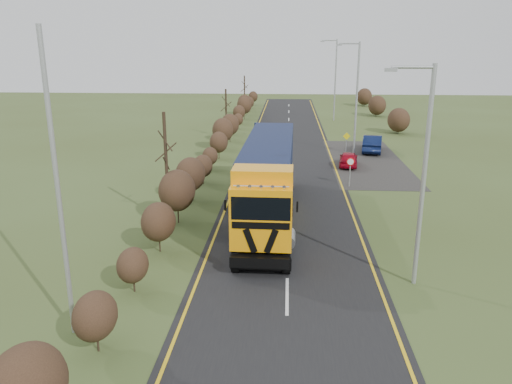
{
  "coord_description": "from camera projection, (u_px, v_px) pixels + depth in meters",
  "views": [
    {
      "loc": [
        -0.09,
        -21.42,
        9.33
      ],
      "look_at": [
        -1.68,
        3.23,
        2.06
      ],
      "focal_mm": 35.0,
      "sensor_mm": 36.0,
      "label": 1
    }
  ],
  "objects": [
    {
      "name": "car_red_hatchback",
      "position": [
        348.0,
        159.0,
        39.92
      ],
      "size": [
        1.83,
        3.65,
        1.19
      ],
      "primitive_type": "imported",
      "rotation": [
        0.0,
        0.0,
        3.02
      ],
      "color": "#9E071A",
      "rests_on": "ground"
    },
    {
      "name": "warning_board",
      "position": [
        346.0,
        140.0,
        45.34
      ],
      "size": [
        0.67,
        0.11,
        1.76
      ],
      "color": "#9FA3A5",
      "rests_on": "ground"
    },
    {
      "name": "road",
      "position": [
        288.0,
        193.0,
        32.71
      ],
      "size": [
        8.0,
        120.0,
        0.02
      ],
      "primitive_type": "cube",
      "color": "black",
      "rests_on": "ground"
    },
    {
      "name": "hedgerow",
      "position": [
        191.0,
        176.0,
        30.61
      ],
      "size": [
        2.24,
        102.04,
        6.05
      ],
      "color": "#322116",
      "rests_on": "ground"
    },
    {
      "name": "streetlight_far",
      "position": [
        334.0,
        76.0,
        63.01
      ],
      "size": [
        2.14,
        0.2,
        10.1
      ],
      "color": "#9FA3A5",
      "rests_on": "ground"
    },
    {
      "name": "ground",
      "position": [
        287.0,
        255.0,
        23.14
      ],
      "size": [
        160.0,
        160.0,
        0.0
      ],
      "primitive_type": "plane",
      "color": "#3D4A1F",
      "rests_on": "ground"
    },
    {
      "name": "speed_sign",
      "position": [
        350.0,
        167.0,
        33.95
      ],
      "size": [
        0.56,
        0.1,
        2.03
      ],
      "color": "#9FA3A5",
      "rests_on": "ground"
    },
    {
      "name": "streetlight_mid",
      "position": [
        355.0,
        94.0,
        42.97
      ],
      "size": [
        2.05,
        0.19,
        9.65
      ],
      "color": "#9FA3A5",
      "rests_on": "ground"
    },
    {
      "name": "lorry",
      "position": [
        268.0,
        175.0,
        27.44
      ],
      "size": [
        3.03,
        15.62,
        4.34
      ],
      "rotation": [
        0.0,
        0.0,
        -0.02
      ],
      "color": "black",
      "rests_on": "ground"
    },
    {
      "name": "streetlight_near",
      "position": [
        422.0,
        169.0,
        19.04
      ],
      "size": [
        1.86,
        0.18,
        8.72
      ],
      "color": "#9FA3A5",
      "rests_on": "ground"
    },
    {
      "name": "left_pole",
      "position": [
        58.0,
        191.0,
        15.51
      ],
      "size": [
        0.16,
        0.16,
        9.93
      ],
      "primitive_type": "cylinder",
      "color": "#9FA3A5",
      "rests_on": "ground"
    },
    {
      "name": "lane_markings",
      "position": [
        288.0,
        194.0,
        32.41
      ],
      "size": [
        7.52,
        116.0,
        0.01
      ],
      "color": "gold",
      "rests_on": "road"
    },
    {
      "name": "layby",
      "position": [
        366.0,
        161.0,
        41.88
      ],
      "size": [
        6.0,
        18.0,
        0.02
      ],
      "primitive_type": "cube",
      "color": "#282623",
      "rests_on": "ground"
    },
    {
      "name": "car_blue_sedan",
      "position": [
        372.0,
        144.0,
        45.28
      ],
      "size": [
        2.46,
        4.89,
        1.54
      ],
      "primitive_type": "imported",
      "rotation": [
        0.0,
        0.0,
        2.96
      ],
      "color": "#0A1438",
      "rests_on": "ground"
    }
  ]
}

